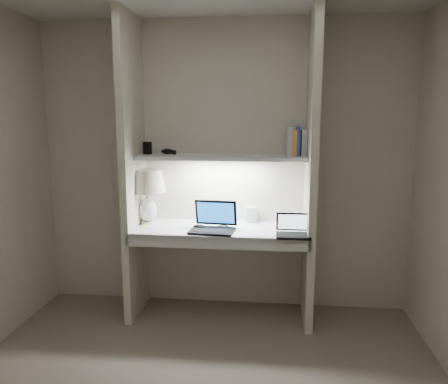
# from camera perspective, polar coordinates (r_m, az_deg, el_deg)

# --- Properties ---
(back_wall) EXTENTS (3.20, 0.01, 2.50)m
(back_wall) POSITION_cam_1_polar(r_m,az_deg,el_deg) (3.82, -0.04, 3.33)
(back_wall) COLOR beige
(back_wall) RESTS_ON floor
(alcove_panel_left) EXTENTS (0.06, 0.55, 2.50)m
(alcove_panel_left) POSITION_cam_1_polar(r_m,az_deg,el_deg) (3.71, -11.80, 2.91)
(alcove_panel_left) COLOR beige
(alcove_panel_left) RESTS_ON floor
(alcove_panel_right) EXTENTS (0.06, 0.55, 2.50)m
(alcove_panel_right) POSITION_cam_1_polar(r_m,az_deg,el_deg) (3.54, 11.30, 2.61)
(alcove_panel_right) COLOR beige
(alcove_panel_right) RESTS_ON floor
(desk) EXTENTS (1.40, 0.55, 0.04)m
(desk) POSITION_cam_1_polar(r_m,az_deg,el_deg) (3.65, -0.50, -4.99)
(desk) COLOR white
(desk) RESTS_ON alcove_panel_left
(desk_apron) EXTENTS (1.46, 0.03, 0.10)m
(desk_apron) POSITION_cam_1_polar(r_m,az_deg,el_deg) (3.41, -1.01, -6.60)
(desk_apron) COLOR silver
(desk_apron) RESTS_ON desk
(shelf) EXTENTS (1.40, 0.36, 0.03)m
(shelf) POSITION_cam_1_polar(r_m,az_deg,el_deg) (3.64, -0.34, 4.57)
(shelf) COLOR silver
(shelf) RESTS_ON back_wall
(strip_light) EXTENTS (0.60, 0.04, 0.02)m
(strip_light) POSITION_cam_1_polar(r_m,az_deg,el_deg) (3.64, -0.34, 4.22)
(strip_light) COLOR white
(strip_light) RESTS_ON shelf
(table_lamp) EXTENTS (0.32, 0.32, 0.47)m
(table_lamp) POSITION_cam_1_polar(r_m,az_deg,el_deg) (3.79, -10.02, 0.63)
(table_lamp) COLOR white
(table_lamp) RESTS_ON desk
(laptop_main) EXTENTS (0.37, 0.33, 0.24)m
(laptop_main) POSITION_cam_1_polar(r_m,az_deg,el_deg) (3.56, -1.37, -4.18)
(laptop_main) COLOR black
(laptop_main) RESTS_ON desk
(laptop_netbook) EXTENTS (0.26, 0.23, 0.17)m
(laptop_netbook) POSITION_cam_1_polar(r_m,az_deg,el_deg) (3.45, 9.02, -5.00)
(laptop_netbook) COLOR black
(laptop_netbook) RESTS_ON desk
(speaker) EXTENTS (0.11, 0.09, 0.14)m
(speaker) POSITION_cam_1_polar(r_m,az_deg,el_deg) (3.83, 3.60, -2.94)
(speaker) COLOR silver
(speaker) RESTS_ON desk
(mouse) EXTENTS (0.11, 0.08, 0.04)m
(mouse) POSITION_cam_1_polar(r_m,az_deg,el_deg) (3.61, -3.28, -4.57)
(mouse) COLOR black
(mouse) RESTS_ON desk
(cable_coil) EXTENTS (0.14, 0.14, 0.01)m
(cable_coil) POSITION_cam_1_polar(r_m,az_deg,el_deg) (3.63, -0.18, -4.62)
(cable_coil) COLOR black
(cable_coil) RESTS_ON desk
(sticky_note) EXTENTS (0.08, 0.08, 0.00)m
(sticky_note) POSITION_cam_1_polar(r_m,az_deg,el_deg) (3.74, -10.38, -4.46)
(sticky_note) COLOR yellow
(sticky_note) RESTS_ON desk
(book_row) EXTENTS (0.23, 0.16, 0.24)m
(book_row) POSITION_cam_1_polar(r_m,az_deg,el_deg) (3.66, 9.92, 6.46)
(book_row) COLOR white
(book_row) RESTS_ON shelf
(shelf_box) EXTENTS (0.07, 0.06, 0.11)m
(shelf_box) POSITION_cam_1_polar(r_m,az_deg,el_deg) (3.79, -9.98, 5.68)
(shelf_box) COLOR black
(shelf_box) RESTS_ON shelf
(shelf_gadget) EXTENTS (0.12, 0.09, 0.05)m
(shelf_gadget) POSITION_cam_1_polar(r_m,az_deg,el_deg) (3.76, -7.41, 5.27)
(shelf_gadget) COLOR black
(shelf_gadget) RESTS_ON shelf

